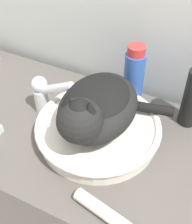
# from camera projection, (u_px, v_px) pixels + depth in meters

# --- Properties ---
(vanity_counter) EXTENTS (1.29, 0.51, 0.87)m
(vanity_counter) POSITION_uv_depth(u_px,v_px,m) (104.00, 220.00, 1.17)
(vanity_counter) COLOR #56514C
(vanity_counter) RESTS_ON ground_plane
(sink_basin) EXTENTS (0.35, 0.35, 0.06)m
(sink_basin) POSITION_uv_depth(u_px,v_px,m) (98.00, 129.00, 0.87)
(sink_basin) COLOR white
(sink_basin) RESTS_ON vanity_counter
(cat) EXTENTS (0.28, 0.30, 0.17)m
(cat) POSITION_uv_depth(u_px,v_px,m) (96.00, 107.00, 0.79)
(cat) COLOR black
(cat) RESTS_ON sink_basin
(faucet) EXTENTS (0.15, 0.05, 0.16)m
(faucet) POSITION_uv_depth(u_px,v_px,m) (44.00, 92.00, 0.92)
(faucet) COLOR silver
(faucet) RESTS_ON vanity_counter
(shampoo_bottle_tall) EXTENTS (0.06, 0.06, 0.21)m
(shampoo_bottle_tall) POSITION_uv_depth(u_px,v_px,m) (134.00, 78.00, 0.93)
(shampoo_bottle_tall) COLOR #335BB7
(shampoo_bottle_tall) RESTS_ON vanity_counter
(cream_tube) EXTENTS (0.17, 0.07, 0.04)m
(cream_tube) POSITION_uv_depth(u_px,v_px,m) (107.00, 214.00, 0.70)
(cream_tube) COLOR silver
(cream_tube) RESTS_ON vanity_counter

